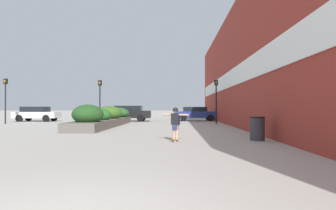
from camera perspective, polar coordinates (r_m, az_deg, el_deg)
name	(u,v)px	position (r m, az deg, el deg)	size (l,w,h in m)	color
building_wall_right	(240,64)	(20.80, 13.48, 7.56)	(0.67, 43.05, 8.51)	maroon
planter_box	(106,118)	(21.96, -11.81, -2.41)	(1.95, 12.02, 1.51)	#605B54
skateboard	(175,140)	(11.75, 1.42, -6.65)	(0.46, 0.59, 0.09)	olive
skateboarder	(175,120)	(11.69, 1.42, -2.86)	(1.05, 0.62, 1.24)	tan
trash_bin	(257,129)	(12.56, 16.64, -4.33)	(0.61, 0.61, 0.96)	#38383D
car_leftmost	(274,112)	(33.94, 19.52, -1.33)	(4.02, 1.95, 1.63)	maroon
car_center_left	(37,114)	(31.91, -23.74, -1.49)	(4.17, 2.01, 1.44)	silver
car_center_right	(196,113)	(30.58, 5.36, -1.60)	(4.28, 2.01, 1.42)	navy
car_rightmost	(127,113)	(29.63, -7.80, -1.52)	(4.68, 1.84, 1.53)	black
traffic_light_left	(100,94)	(25.22, -12.86, 2.03)	(0.28, 0.30, 3.60)	black
traffic_light_right	(216,94)	(24.71, 9.17, 2.09)	(0.28, 0.30, 3.61)	black
traffic_light_far_left	(5,93)	(28.34, -28.57, 1.98)	(0.28, 0.30, 3.76)	black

